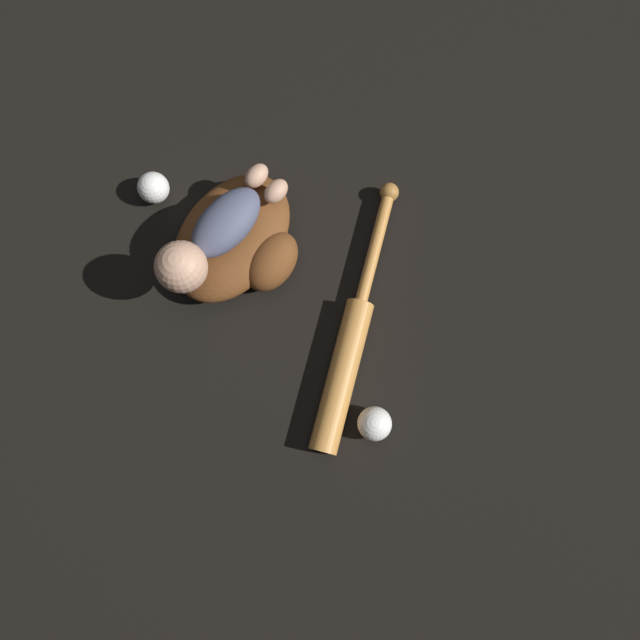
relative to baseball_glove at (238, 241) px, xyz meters
name	(u,v)px	position (x,y,z in m)	size (l,w,h in m)	color
ground_plane	(266,233)	(-0.06, 0.03, -0.05)	(6.00, 6.00, 0.00)	black
baseball_glove	(238,241)	(0.00, 0.00, 0.00)	(0.34, 0.29, 0.09)	brown
baby_figure	(210,238)	(0.04, -0.03, 0.09)	(0.33, 0.18, 0.10)	#4C516B
baseball_bat	(349,347)	(0.11, 0.31, -0.02)	(0.60, 0.14, 0.06)	#C6843D
baseball	(375,424)	(0.24, 0.42, -0.01)	(0.07, 0.07, 0.07)	white
baseball_spare	(153,188)	(-0.04, -0.23, -0.01)	(0.07, 0.07, 0.07)	white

